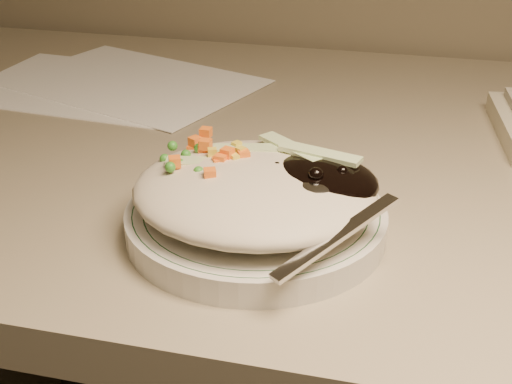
# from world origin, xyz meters

# --- Properties ---
(desk) EXTENTS (1.40, 0.70, 0.74)m
(desk) POSITION_xyz_m (0.00, 1.38, 0.54)
(desk) COLOR gray
(desk) RESTS_ON ground
(plate) EXTENTS (0.21, 0.21, 0.02)m
(plate) POSITION_xyz_m (-0.11, 1.19, 0.75)
(plate) COLOR silver
(plate) RESTS_ON desk
(plate_rim) EXTENTS (0.20, 0.20, 0.00)m
(plate_rim) POSITION_xyz_m (-0.11, 1.19, 0.76)
(plate_rim) COLOR #144723
(plate_rim) RESTS_ON plate
(meal) EXTENTS (0.21, 0.19, 0.05)m
(meal) POSITION_xyz_m (-0.10, 1.19, 0.78)
(meal) COLOR #BDB199
(meal) RESTS_ON plate
(papers) EXTENTS (0.38, 0.30, 0.00)m
(papers) POSITION_xyz_m (-0.37, 1.50, 0.74)
(papers) COLOR white
(papers) RESTS_ON desk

